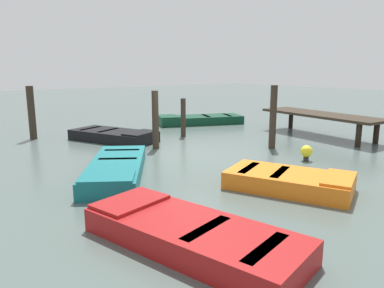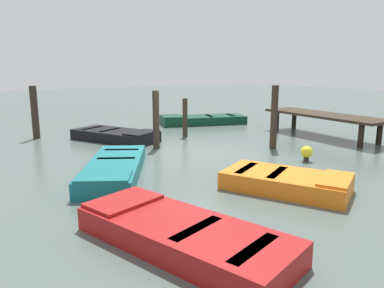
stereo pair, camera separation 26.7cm
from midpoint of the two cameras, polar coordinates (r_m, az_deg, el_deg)
ground_plane at (r=12.03m, az=0.64°, el=-1.63°), size 80.00×80.00×0.00m
dock_segment at (r=15.89m, az=20.16°, el=3.98°), size 5.36×1.98×0.95m
rowboat_teal at (r=9.80m, az=-11.13°, el=-3.66°), size 3.97×3.19×0.46m
rowboat_black at (r=14.55m, az=-11.22°, el=1.36°), size 3.68×2.69×0.46m
rowboat_red at (r=5.98m, az=-0.32°, el=-13.67°), size 3.87×2.27×0.46m
rowboat_orange at (r=8.83m, az=15.28°, el=-5.59°), size 3.13×2.46×0.46m
rowboat_dark_green at (r=18.56m, az=2.02°, el=3.79°), size 2.85×4.43×0.46m
mooring_piling_far_left at (r=15.07m, az=-0.58°, el=4.11°), size 0.20×0.20×1.56m
mooring_piling_center at (r=15.84m, az=-22.72°, el=4.53°), size 0.27×0.27×2.09m
mooring_piling_mid_right at (r=13.09m, az=13.15°, el=4.04°), size 0.24×0.24×2.19m
mooring_piling_mid_left at (r=12.80m, az=-4.99°, el=3.73°), size 0.23×0.23×2.01m
marker_buoy at (r=11.64m, az=17.94°, el=-1.23°), size 0.36×0.36×0.48m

